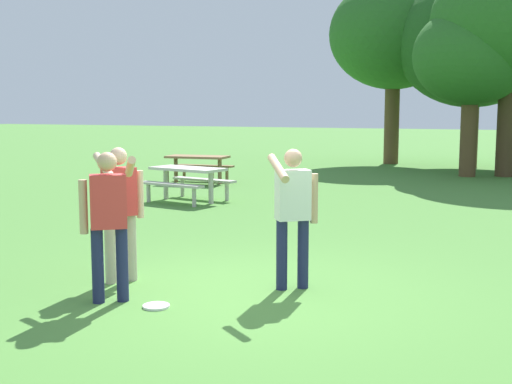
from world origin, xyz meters
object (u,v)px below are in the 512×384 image
at_px(tree_tall_left, 394,35).
at_px(tree_slender_mid, 511,23).
at_px(picnic_table_near, 188,177).
at_px(picnic_table_far, 197,163).
at_px(tree_far_right, 472,57).
at_px(person_thrower, 293,208).
at_px(person_catcher, 109,215).
at_px(person_bystander, 120,204).
at_px(frisbee, 156,306).
at_px(tree_broad_center, 473,41).

xyz_separation_m(tree_tall_left, tree_slender_mid, (4.15, -3.28, -0.14)).
xyz_separation_m(picnic_table_near, tree_slender_mid, (6.36, 8.61, 4.07)).
distance_m(picnic_table_far, tree_far_right, 8.89).
relative_size(person_thrower, tree_tall_left, 0.24).
xyz_separation_m(picnic_table_near, tree_tall_left, (2.20, 11.89, 4.20)).
distance_m(person_catcher, person_bystander, 0.81).
height_order(tree_tall_left, tree_far_right, tree_tall_left).
height_order(person_bystander, picnic_table_near, person_bystander).
height_order(person_bystander, tree_tall_left, tree_tall_left).
distance_m(frisbee, tree_tall_left, 19.68).
bearing_deg(person_bystander, frisbee, -38.03).
xyz_separation_m(picnic_table_near, tree_broad_center, (5.07, 11.27, 3.81)).
xyz_separation_m(tree_broad_center, tree_slender_mid, (1.29, -2.66, 0.25)).
height_order(person_thrower, frisbee, person_thrower).
bearing_deg(person_thrower, person_catcher, -143.23).
xyz_separation_m(person_catcher, picnic_table_near, (-2.96, 7.17, -0.40)).
bearing_deg(person_catcher, tree_far_right, 81.28).
height_order(person_bystander, frisbee, person_bystander).
bearing_deg(person_thrower, tree_far_right, 87.23).
height_order(person_thrower, tree_broad_center, tree_broad_center).
xyz_separation_m(frisbee, tree_tall_left, (-1.32, 19.05, 4.75)).
distance_m(person_catcher, tree_tall_left, 19.45).
relative_size(tree_tall_left, tree_broad_center, 1.02).
distance_m(person_bystander, tree_far_right, 15.07).
relative_size(person_thrower, person_catcher, 1.00).
distance_m(picnic_table_near, tree_tall_left, 12.80).
bearing_deg(picnic_table_far, person_bystander, -67.20).
height_order(tree_far_right, tree_slender_mid, tree_slender_mid).
relative_size(person_bystander, frisbee, 5.70).
height_order(person_catcher, tree_tall_left, tree_tall_left).
height_order(frisbee, tree_far_right, tree_far_right).
height_order(person_thrower, person_bystander, same).
xyz_separation_m(picnic_table_far, tree_tall_left, (3.70, 8.58, 4.20)).
distance_m(person_catcher, tree_broad_center, 18.87).
bearing_deg(tree_slender_mid, picnic_table_far, -145.97).
height_order(tree_broad_center, tree_far_right, tree_broad_center).
height_order(picnic_table_far, tree_tall_left, tree_tall_left).
relative_size(picnic_table_near, tree_broad_center, 0.29).
bearing_deg(person_thrower, frisbee, -131.58).
distance_m(person_thrower, picnic_table_far, 11.09).
distance_m(person_bystander, picnic_table_near, 6.96).
relative_size(person_catcher, tree_slender_mid, 0.25).
bearing_deg(tree_far_right, tree_tall_left, 129.62).
bearing_deg(tree_slender_mid, person_thrower, -96.80).
xyz_separation_m(person_thrower, picnic_table_far, (-6.12, 9.23, -0.40)).
distance_m(person_catcher, picnic_table_far, 11.39).
relative_size(person_thrower, person_bystander, 1.00).
distance_m(frisbee, picnic_table_far, 11.63).
bearing_deg(tree_broad_center, person_thrower, -91.48).
bearing_deg(tree_far_right, frisbee, -96.63).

